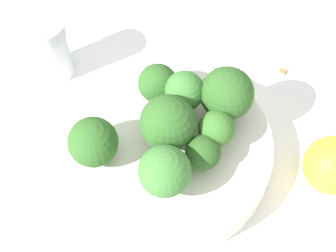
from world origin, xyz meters
TOP-DOWN VIEW (x-y plane):
  - ground_plane at (0.00, 0.00)m, footprint 3.00×3.00m
  - bowl at (0.00, 0.00)m, footprint 0.21×0.21m
  - broccoli_floret_0 at (-0.02, -0.07)m, footprint 0.05×0.05m
  - broccoli_floret_1 at (-0.00, 0.07)m, footprint 0.05×0.05m
  - broccoli_floret_2 at (0.04, 0.02)m, footprint 0.03×0.03m
  - broccoli_floret_3 at (0.04, -0.03)m, footprint 0.05×0.05m
  - broccoli_floret_4 at (-0.00, -0.00)m, footprint 0.05×0.05m
  - broccoli_floret_5 at (-0.02, 0.03)m, footprint 0.04×0.04m
  - broccoli_floret_6 at (-0.05, 0.02)m, footprint 0.04×0.04m
  - broccoli_floret_7 at (0.02, 0.04)m, footprint 0.03×0.03m
  - pepper_shaker at (-0.16, -0.05)m, footprint 0.04×0.04m
  - lemon_wedge at (0.10, 0.13)m, footprint 0.06×0.06m
  - almond_crumb_1 at (-0.03, 0.17)m, footprint 0.01×0.01m

SIDE VIEW (x-z plane):
  - ground_plane at x=0.00m, z-range 0.00..0.00m
  - almond_crumb_1 at x=-0.03m, z-range 0.00..0.01m
  - bowl at x=0.00m, z-range 0.00..0.04m
  - lemon_wedge at x=0.10m, z-range 0.00..0.06m
  - pepper_shaker at x=-0.16m, z-range 0.00..0.08m
  - broccoli_floret_2 at x=0.04m, z-range 0.04..0.08m
  - broccoli_floret_0 at x=-0.02m, z-range 0.04..0.09m
  - broccoli_floret_6 at x=-0.05m, z-range 0.04..0.09m
  - broccoli_floret_7 at x=0.02m, z-range 0.04..0.09m
  - broccoli_floret_5 at x=-0.02m, z-range 0.04..0.09m
  - broccoli_floret_3 at x=0.04m, z-range 0.04..0.10m
  - broccoli_floret_1 at x=0.00m, z-range 0.04..0.10m
  - broccoli_floret_4 at x=0.00m, z-range 0.04..0.10m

